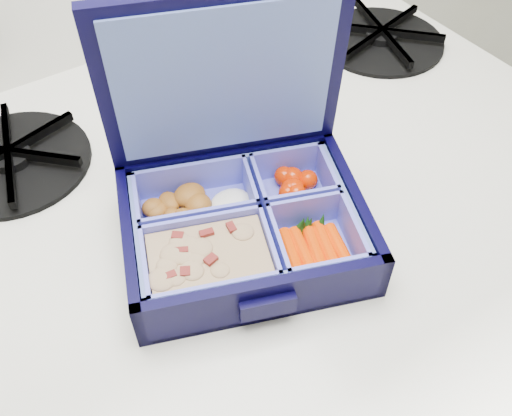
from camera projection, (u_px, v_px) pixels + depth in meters
stove at (270, 368)px, 0.96m from camera, size 0.66×0.66×0.98m
bento_box at (244, 228)px, 0.50m from camera, size 0.25×0.22×0.05m
burner_grate at (382, 35)px, 0.73m from camera, size 0.20×0.20×0.02m
burner_grate_rear at (11, 158)px, 0.58m from camera, size 0.20×0.20×0.02m
fork at (204, 144)px, 0.60m from camera, size 0.15×0.11×0.01m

